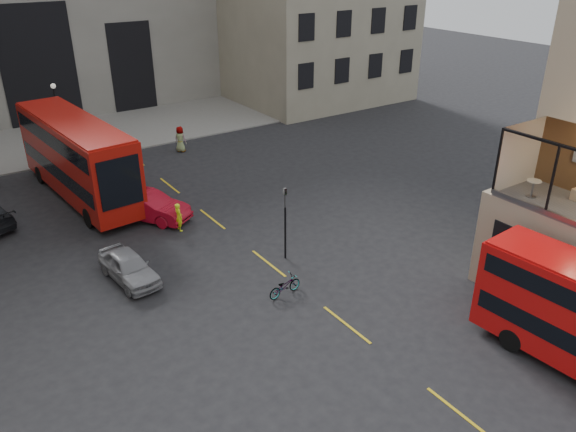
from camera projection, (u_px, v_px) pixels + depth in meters
ground at (499, 391)px, 19.82m from camera, size 140.00×140.00×0.00m
gateway at (15, 6)px, 48.81m from camera, size 35.00×10.60×18.00m
pavement_far at (52, 140)px, 44.96m from camera, size 40.00×12.00×0.12m
traffic_light_near at (285, 214)px, 27.16m from camera, size 0.16×0.20×3.80m
street_lamp_b at (60, 124)px, 40.97m from camera, size 0.36×0.36×5.33m
bus_far at (77, 154)px, 33.83m from camera, size 3.87×12.62×4.96m
car_a at (129, 267)px, 26.10m from camera, size 2.04×4.16×1.37m
car_b at (148, 206)px, 31.87m from camera, size 4.09×5.00×1.60m
bicycle at (285, 286)px, 25.06m from camera, size 1.79×0.79×0.91m
cyclist at (179, 217)px, 30.59m from camera, size 0.40×0.60×1.61m
pedestrian_c at (89, 140)px, 42.48m from camera, size 1.09×0.80×1.72m
pedestrian_d at (180, 139)px, 42.25m from camera, size 1.03×1.14×1.95m
cafe_table_far at (533, 186)px, 23.50m from camera, size 0.59×0.59×0.74m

